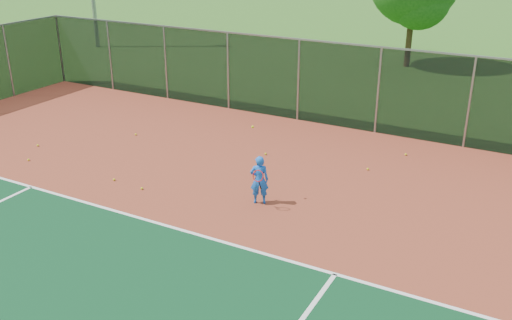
{
  "coord_description": "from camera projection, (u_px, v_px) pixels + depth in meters",
  "views": [
    {
      "loc": [
        5.35,
        -6.64,
        6.75
      ],
      "look_at": [
        -0.97,
        5.0,
        1.3
      ],
      "focal_mm": 40.0,
      "sensor_mm": 36.0,
      "label": 1
    }
  ],
  "objects": [
    {
      "name": "tennis_player",
      "position": [
        259.0,
        180.0,
        14.71
      ],
      "size": [
        0.59,
        0.66,
        2.07
      ],
      "color": "blue",
      "rests_on": "court_apron"
    },
    {
      "name": "court_apron",
      "position": [
        228.0,
        273.0,
        11.95
      ],
      "size": [
        30.0,
        20.0,
        0.02
      ],
      "primitive_type": "cube",
      "color": "brown",
      "rests_on": "ground"
    },
    {
      "name": "practice_ball_2",
      "position": [
        266.0,
        154.0,
        18.07
      ],
      "size": [
        0.07,
        0.07,
        0.07
      ],
      "primitive_type": "sphere",
      "color": "gold",
      "rests_on": "court_apron"
    },
    {
      "name": "practice_ball_8",
      "position": [
        114.0,
        180.0,
        16.24
      ],
      "size": [
        0.07,
        0.07,
        0.07
      ],
      "primitive_type": "sphere",
      "color": "gold",
      "rests_on": "court_apron"
    },
    {
      "name": "practice_ball_7",
      "position": [
        406.0,
        154.0,
        18.03
      ],
      "size": [
        0.07,
        0.07,
        0.07
      ],
      "primitive_type": "sphere",
      "color": "gold",
      "rests_on": "court_apron"
    },
    {
      "name": "practice_ball_5",
      "position": [
        29.0,
        160.0,
        17.61
      ],
      "size": [
        0.07,
        0.07,
        0.07
      ],
      "primitive_type": "sphere",
      "color": "gold",
      "rests_on": "court_apron"
    },
    {
      "name": "practice_ball_3",
      "position": [
        368.0,
        169.0,
        16.94
      ],
      "size": [
        0.07,
        0.07,
        0.07
      ],
      "primitive_type": "sphere",
      "color": "gold",
      "rests_on": "court_apron"
    },
    {
      "name": "practice_ball_4",
      "position": [
        142.0,
        188.0,
        15.69
      ],
      "size": [
        0.07,
        0.07,
        0.07
      ],
      "primitive_type": "sphere",
      "color": "gold",
      "rests_on": "court_apron"
    },
    {
      "name": "fence_back",
      "position": [
        378.0,
        90.0,
        19.49
      ],
      "size": [
        30.0,
        0.06,
        3.03
      ],
      "color": "black",
      "rests_on": "court_apron"
    },
    {
      "name": "practice_ball_0",
      "position": [
        38.0,
        145.0,
        18.77
      ],
      "size": [
        0.07,
        0.07,
        0.07
      ],
      "primitive_type": "sphere",
      "color": "gold",
      "rests_on": "court_apron"
    },
    {
      "name": "practice_ball_1",
      "position": [
        136.0,
        134.0,
        19.76
      ],
      "size": [
        0.07,
        0.07,
        0.07
      ],
      "primitive_type": "sphere",
      "color": "gold",
      "rests_on": "court_apron"
    }
  ]
}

